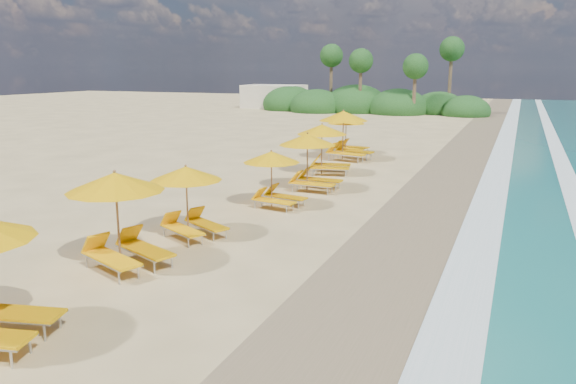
{
  "coord_description": "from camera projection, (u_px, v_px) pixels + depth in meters",
  "views": [
    {
      "loc": [
        6.33,
        -15.08,
        4.89
      ],
      "look_at": [
        0.0,
        0.0,
        1.2
      ],
      "focal_mm": 34.51,
      "sensor_mm": 36.0,
      "label": 1
    }
  ],
  "objects": [
    {
      "name": "station_8",
      "position": [
        346.0,
        132.0,
        29.67
      ],
      "size": [
        3.23,
        3.09,
        2.69
      ],
      "rotation": [
        0.0,
        0.0,
        -0.19
      ],
      "color": "olive",
      "rests_on": "ground"
    },
    {
      "name": "ground",
      "position": [
        288.0,
        230.0,
        17.03
      ],
      "size": [
        160.0,
        160.0,
        0.0
      ],
      "primitive_type": "plane",
      "color": "#D0B77A",
      "rests_on": "ground"
    },
    {
      "name": "station_4",
      "position": [
        190.0,
        197.0,
        16.13
      ],
      "size": [
        2.82,
        2.81,
        2.14
      ],
      "rotation": [
        0.0,
        0.0,
        -0.45
      ],
      "color": "olive",
      "rests_on": "ground"
    },
    {
      "name": "station_3",
      "position": [
        121.0,
        214.0,
        13.63
      ],
      "size": [
        3.16,
        3.11,
        2.45
      ],
      "rotation": [
        0.0,
        0.0,
        -0.37
      ],
      "color": "olive",
      "rests_on": "ground"
    },
    {
      "name": "treeline",
      "position": [
        364.0,
        103.0,
        61.5
      ],
      "size": [
        25.8,
        8.8,
        9.74
      ],
      "color": "#163D14",
      "rests_on": "ground"
    },
    {
      "name": "beach_building",
      "position": [
        274.0,
        96.0,
        68.2
      ],
      "size": [
        7.0,
        5.0,
        2.8
      ],
      "primitive_type": "cube",
      "color": "beige",
      "rests_on": "ground"
    },
    {
      "name": "station_7",
      "position": [
        326.0,
        146.0,
        25.74
      ],
      "size": [
        2.94,
        2.83,
        2.38
      ],
      "rotation": [
        0.0,
        0.0,
        0.24
      ],
      "color": "olive",
      "rests_on": "ground"
    },
    {
      "name": "station_6",
      "position": [
        311.0,
        158.0,
        22.3
      ],
      "size": [
        2.57,
        2.38,
        2.36
      ],
      "rotation": [
        0.0,
        0.0,
        -0.03
      ],
      "color": "olive",
      "rests_on": "ground"
    },
    {
      "name": "station_5",
      "position": [
        275.0,
        175.0,
        19.61
      ],
      "size": [
        2.43,
        2.31,
        2.06
      ],
      "rotation": [
        0.0,
        0.0,
        -0.16
      ],
      "color": "olive",
      "rests_on": "ground"
    },
    {
      "name": "surf_foam",
      "position": [
        523.0,
        257.0,
        14.49
      ],
      "size": [
        4.0,
        160.0,
        0.01
      ],
      "color": "white",
      "rests_on": "ground"
    },
    {
      "name": "station_9",
      "position": [
        349.0,
        132.0,
        31.95
      ],
      "size": [
        2.6,
        2.46,
        2.21
      ],
      "rotation": [
        0.0,
        0.0,
        -0.14
      ],
      "color": "olive",
      "rests_on": "ground"
    },
    {
      "name": "wet_sand",
      "position": [
        419.0,
        246.0,
        15.51
      ],
      "size": [
        4.0,
        160.0,
        0.01
      ],
      "primitive_type": "cube",
      "color": "#8B7353",
      "rests_on": "ground"
    }
  ]
}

